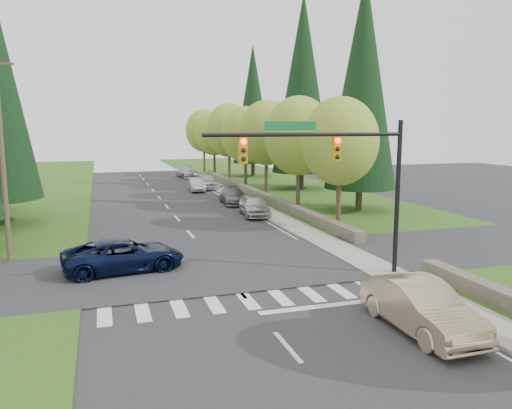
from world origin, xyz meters
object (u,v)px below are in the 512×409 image
suv_navy (124,255)px  parked_car_c (197,185)px  parked_car_d (207,181)px  sedan_champagne (420,306)px  parked_car_e (188,172)px  parked_car_a (254,205)px  parked_car_b (233,196)px

suv_navy → parked_car_c: suv_navy is taller
parked_car_c → parked_car_d: size_ratio=0.86×
sedan_champagne → suv_navy: (-8.76, 9.73, -0.07)m
parked_car_c → parked_car_d: 2.03m
parked_car_c → sedan_champagne: bearing=-85.1°
parked_car_d → parked_car_e: bearing=92.8°
sedan_champagne → parked_car_d: 38.20m
parked_car_a → parked_car_e: size_ratio=0.92×
sedan_champagne → parked_car_c: bearing=90.4°
parked_car_e → parked_car_d: bearing=-95.4°
parked_car_a → parked_car_b: parked_car_a is taller
parked_car_d → sedan_champagne: bearing=-88.8°
suv_navy → parked_car_c: (8.46, 26.99, -0.09)m
suv_navy → parked_car_b: (9.86, 17.80, -0.07)m
parked_car_a → parked_car_e: bearing=96.5°
sedan_champagne → parked_car_b: 27.56m
suv_navy → parked_car_c: size_ratio=1.34×
sedan_champagne → parked_car_c: size_ratio=1.24×
sedan_champagne → suv_navy: sedan_champagne is taller
suv_navy → parked_car_d: parked_car_d is taller
parked_car_b → sedan_champagne: bearing=-87.7°
parked_car_a → sedan_champagne: bearing=-86.4°
sedan_champagne → parked_car_d: (1.10, 38.19, -0.03)m
parked_car_c → parked_car_a: bearing=-80.3°
parked_car_a → parked_car_c: size_ratio=1.14×
parked_car_e → parked_car_c: bearing=-101.3°
sedan_champagne → suv_navy: 13.10m
sedan_champagne → parked_car_d: sedan_champagne is taller
sedan_champagne → parked_car_a: size_ratio=1.08×
parked_car_a → parked_car_c: 15.27m
sedan_champagne → parked_car_e: sedan_champagne is taller
parked_car_c → parked_car_d: parked_car_d is taller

